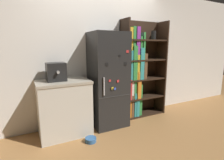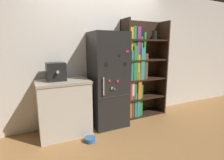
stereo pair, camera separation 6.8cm
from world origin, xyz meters
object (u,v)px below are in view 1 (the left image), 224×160
at_px(bookshelf, 137,72).
at_px(espresso_machine, 56,72).
at_px(refrigerator, 108,80).
at_px(pet_bowl, 91,139).

bearing_deg(bookshelf, espresso_machine, -176.41).
distance_m(bookshelf, espresso_machine, 1.64).
relative_size(refrigerator, espresso_machine, 5.16).
height_order(bookshelf, pet_bowl, bookshelf).
relative_size(bookshelf, pet_bowl, 11.24).
distance_m(espresso_machine, pet_bowl, 1.19).
bearing_deg(espresso_machine, bookshelf, 3.59).
xyz_separation_m(refrigerator, pet_bowl, (-0.53, -0.45, -0.81)).
distance_m(refrigerator, espresso_machine, 0.93).
relative_size(refrigerator, pet_bowl, 9.71).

